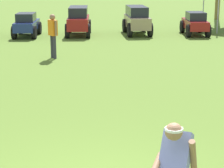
{
  "coord_description": "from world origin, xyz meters",
  "views": [
    {
      "loc": [
        0.07,
        -5.35,
        3.12
      ],
      "look_at": [
        0.31,
        2.96,
        0.9
      ],
      "focal_mm": 70.0,
      "sensor_mm": 36.0,
      "label": 1
    }
  ],
  "objects_px": {
    "frisbee_thrower": "(175,166)",
    "parked_car_slot_d": "(137,19)",
    "teammate_near_sideline": "(53,32)",
    "parked_car_slot_e": "(195,23)",
    "parked_car_slot_b": "(27,24)",
    "parked_car_slot_c": "(78,20)"
  },
  "relations": [
    {
      "from": "parked_car_slot_c",
      "to": "teammate_near_sideline",
      "type": "bearing_deg",
      "value": -96.71
    },
    {
      "from": "parked_car_slot_b",
      "to": "parked_car_slot_e",
      "type": "bearing_deg",
      "value": 1.91
    },
    {
      "from": "frisbee_thrower",
      "to": "parked_car_slot_d",
      "type": "xyz_separation_m",
      "value": [
        0.89,
        16.16,
        -0.07
      ]
    },
    {
      "from": "parked_car_slot_c",
      "to": "parked_car_slot_e",
      "type": "distance_m",
      "value": 5.56
    },
    {
      "from": "frisbee_thrower",
      "to": "parked_car_slot_e",
      "type": "relative_size",
      "value": 0.63
    },
    {
      "from": "parked_car_slot_d",
      "to": "parked_car_slot_e",
      "type": "distance_m",
      "value": 2.78
    },
    {
      "from": "teammate_near_sideline",
      "to": "parked_car_slot_b",
      "type": "xyz_separation_m",
      "value": [
        -1.75,
        5.14,
        -0.38
      ]
    },
    {
      "from": "frisbee_thrower",
      "to": "parked_car_slot_e",
      "type": "height_order",
      "value": "frisbee_thrower"
    },
    {
      "from": "teammate_near_sideline",
      "to": "parked_car_slot_d",
      "type": "height_order",
      "value": "teammate_near_sideline"
    },
    {
      "from": "frisbee_thrower",
      "to": "parked_car_slot_b",
      "type": "distance_m",
      "value": 16.18
    },
    {
      "from": "parked_car_slot_d",
      "to": "parked_car_slot_b",
      "type": "bearing_deg",
      "value": -173.88
    },
    {
      "from": "frisbee_thrower",
      "to": "parked_car_slot_b",
      "type": "bearing_deg",
      "value": 105.42
    },
    {
      "from": "parked_car_slot_c",
      "to": "parked_car_slot_e",
      "type": "bearing_deg",
      "value": -0.7
    },
    {
      "from": "frisbee_thrower",
      "to": "parked_car_slot_d",
      "type": "relative_size",
      "value": 0.56
    },
    {
      "from": "frisbee_thrower",
      "to": "parked_car_slot_c",
      "type": "bearing_deg",
      "value": 96.82
    },
    {
      "from": "parked_car_slot_b",
      "to": "parked_car_slot_c",
      "type": "bearing_deg",
      "value": 7.89
    },
    {
      "from": "parked_car_slot_b",
      "to": "teammate_near_sideline",
      "type": "bearing_deg",
      "value": -71.14
    },
    {
      "from": "teammate_near_sideline",
      "to": "parked_car_slot_d",
      "type": "distance_m",
      "value": 6.66
    },
    {
      "from": "teammate_near_sideline",
      "to": "parked_car_slot_e",
      "type": "height_order",
      "value": "teammate_near_sideline"
    },
    {
      "from": "parked_car_slot_c",
      "to": "frisbee_thrower",
      "type": "bearing_deg",
      "value": -83.18
    },
    {
      "from": "parked_car_slot_c",
      "to": "parked_car_slot_e",
      "type": "xyz_separation_m",
      "value": [
        5.56,
        -0.07,
        -0.16
      ]
    },
    {
      "from": "teammate_near_sideline",
      "to": "parked_car_slot_e",
      "type": "xyz_separation_m",
      "value": [
        6.2,
        5.4,
        -0.38
      ]
    }
  ]
}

